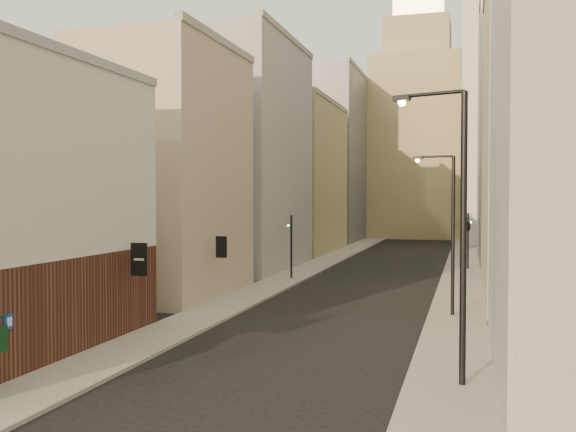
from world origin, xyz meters
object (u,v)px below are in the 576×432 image
object	(u,v)px
clock_tower	(417,126)
white_tower	(493,105)
traffic_light_left	(291,235)
traffic_light_right	(468,226)
streetlamp_near	(456,218)
streetlamp_mid	(449,225)

from	to	relation	value
clock_tower	white_tower	distance (m)	17.83
traffic_light_left	clock_tower	bearing A→B (deg)	-110.52
traffic_light_left	traffic_light_right	bearing A→B (deg)	-157.29
white_tower	traffic_light_left	xyz separation A→B (m)	(-16.14, -42.41, -15.11)
white_tower	traffic_light_right	distance (m)	35.46
streetlamp_near	traffic_light_right	xyz separation A→B (m)	(0.33, 35.71, -1.80)
white_tower	traffic_light_right	bearing A→B (deg)	-95.35
white_tower	streetlamp_near	distance (m)	69.14
clock_tower	traffic_light_right	size ratio (longest dim) A/B	8.98
traffic_light_right	streetlamp_mid	bearing A→B (deg)	71.52
streetlamp_near	traffic_light_left	size ratio (longest dim) A/B	2.00
streetlamp_near	traffic_light_right	size ratio (longest dim) A/B	2.00
clock_tower	traffic_light_left	xyz separation A→B (m)	(-5.14, -56.41, -14.14)
streetlamp_mid	traffic_light_right	distance (m)	22.87
streetlamp_near	streetlamp_mid	bearing A→B (deg)	109.17
white_tower	streetlamp_near	xyz separation A→B (m)	(-3.34, -67.85, -12.89)
white_tower	traffic_light_left	bearing A→B (deg)	-110.84
clock_tower	traffic_light_left	world-z (taller)	clock_tower
traffic_light_right	traffic_light_left	bearing A→B (deg)	21.92
white_tower	streetlamp_mid	bearing A→B (deg)	-94.12
streetlamp_mid	streetlamp_near	bearing A→B (deg)	-80.35
streetlamp_near	streetlamp_mid	xyz separation A→B (m)	(-0.62, 12.88, -0.78)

